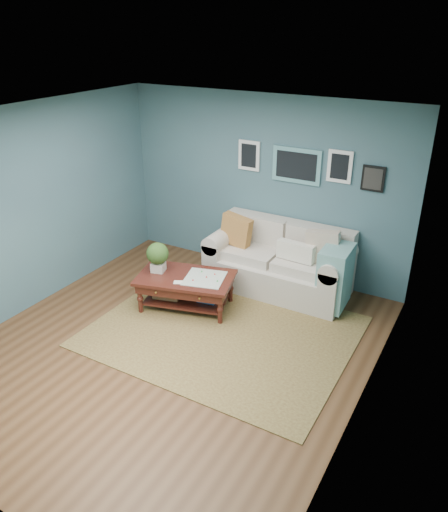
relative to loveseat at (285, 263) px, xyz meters
The scene contains 4 objects.
room_shell 2.26m from the loveseat, 106.76° to the right, with size 5.00×5.02×2.70m.
area_rug 1.49m from the loveseat, 99.22° to the right, with size 3.17×2.53×0.01m, color brown.
loveseat is the anchor object (origin of this frame).
coffee_table 1.54m from the loveseat, 132.28° to the right, with size 1.44×1.06×0.90m.
Camera 1 is at (3.04, -4.01, 3.62)m, focal length 35.00 mm.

